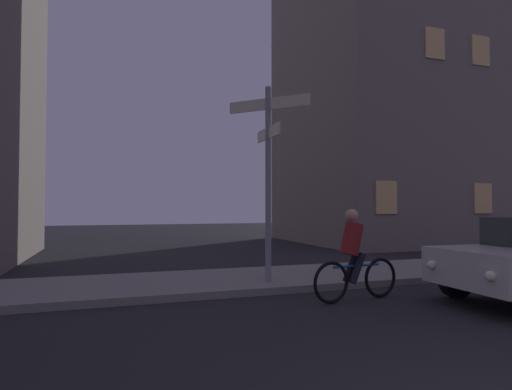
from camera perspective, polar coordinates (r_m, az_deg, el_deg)
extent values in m
cube|color=gray|center=(9.29, -0.87, -11.40)|extent=(40.00, 2.70, 0.14)
cylinder|color=gray|center=(8.58, 1.67, 1.57)|extent=(0.12, 0.12, 3.97)
cube|color=beige|center=(8.82, 1.66, 12.23)|extent=(1.29, 1.29, 0.24)
cube|color=beige|center=(8.70, 1.66, 8.38)|extent=(0.03, 1.22, 0.24)
cylinder|color=black|center=(8.62, 25.48, -10.32)|extent=(0.65, 0.24, 0.64)
sphere|color=#F9EFCC|center=(6.98, 29.19, -9.59)|extent=(0.16, 0.16, 0.16)
sphere|color=#F9EFCC|center=(7.86, 22.72, -8.76)|extent=(0.16, 0.16, 0.16)
torus|color=black|center=(8.11, 16.49, -10.68)|extent=(0.72, 0.15, 0.72)
torus|color=black|center=(7.41, 10.14, -11.59)|extent=(0.72, 0.15, 0.72)
cylinder|color=#1959A5|center=(7.71, 13.45, -9.30)|extent=(1.00, 0.18, 0.04)
cylinder|color=maroon|center=(7.60, 12.85, -5.81)|extent=(0.49, 0.38, 0.61)
sphere|color=tan|center=(7.58, 12.82, -2.68)|extent=(0.22, 0.22, 0.22)
cylinder|color=black|center=(7.75, 12.73, -9.49)|extent=(0.35, 0.16, 0.55)
cylinder|color=black|center=(7.61, 13.60, -9.62)|extent=(0.35, 0.16, 0.55)
cube|color=slate|center=(23.32, 20.01, 16.65)|extent=(11.43, 8.50, 17.88)
cube|color=#F2C672|center=(15.97, 17.24, -0.32)|extent=(0.90, 0.06, 1.20)
cube|color=#F2C672|center=(19.04, 28.38, -0.40)|extent=(0.90, 0.06, 1.20)
cube|color=#F2C672|center=(18.53, 23.07, 18.37)|extent=(0.90, 0.06, 1.20)
cube|color=#F2C672|center=(20.06, 28.13, 16.86)|extent=(0.90, 0.06, 1.20)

